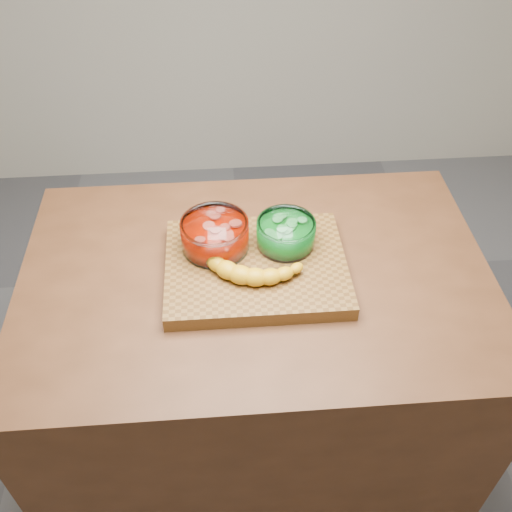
{
  "coord_description": "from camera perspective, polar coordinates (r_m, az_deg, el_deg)",
  "views": [
    {
      "loc": [
        -0.08,
        -1.01,
        1.93
      ],
      "look_at": [
        0.0,
        0.0,
        0.96
      ],
      "focal_mm": 40.0,
      "sensor_mm": 36.0,
      "label": 1
    }
  ],
  "objects": [
    {
      "name": "banana",
      "position": [
        1.39,
        -0.58,
        -0.41
      ],
      "size": [
        0.29,
        0.19,
        0.04
      ],
      "primitive_type": null,
      "color": "gold",
      "rests_on": "cutting_board"
    },
    {
      "name": "cutting_board",
      "position": [
        1.43,
        0.0,
        -1.16
      ],
      "size": [
        0.45,
        0.35,
        0.04
      ],
      "primitive_type": "cube",
      "color": "brown",
      "rests_on": "counter"
    },
    {
      "name": "bowl_green",
      "position": [
        1.45,
        3.0,
        2.27
      ],
      "size": [
        0.15,
        0.15,
        0.07
      ],
      "color": "white",
      "rests_on": "cutting_board"
    },
    {
      "name": "bowl_red",
      "position": [
        1.44,
        -4.12,
        2.08
      ],
      "size": [
        0.17,
        0.17,
        0.08
      ],
      "color": "white",
      "rests_on": "cutting_board"
    },
    {
      "name": "ground",
      "position": [
        2.18,
        0.0,
        -18.51
      ],
      "size": [
        3.5,
        3.5,
        0.0
      ],
      "primitive_type": "plane",
      "color": "#59595E",
      "rests_on": "ground"
    },
    {
      "name": "counter",
      "position": [
        1.79,
        0.0,
        -11.83
      ],
      "size": [
        1.2,
        0.8,
        0.9
      ],
      "primitive_type": "cube",
      "color": "#502D18",
      "rests_on": "ground"
    }
  ]
}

